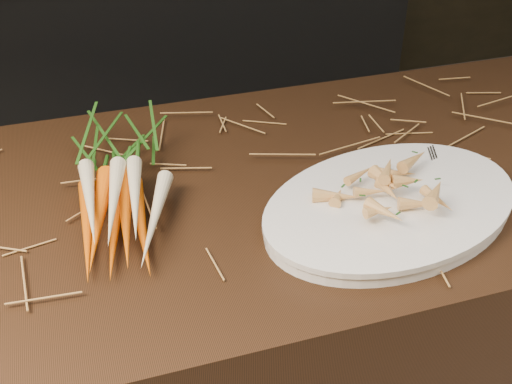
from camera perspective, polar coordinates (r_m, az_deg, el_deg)
main_counter at (r=1.38m, az=-0.04°, el=-15.23°), size 2.40×0.70×0.90m
back_counter at (r=2.99m, az=-5.65°, el=12.82°), size 1.82×0.62×0.84m
straw_bedding at (r=1.07m, az=-0.05°, el=1.05°), size 1.40×0.60×0.02m
root_veg_bunch at (r=1.06m, az=-12.32°, el=1.80°), size 0.19×0.46×0.08m
serving_platter at (r=1.02m, az=11.90°, el=-1.39°), size 0.50×0.40×0.02m
roasted_veg_heap at (r=1.00m, az=12.13°, el=0.29°), size 0.25×0.21×0.05m
serving_fork at (r=1.11m, az=18.46°, el=1.34°), size 0.07×0.16×0.00m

